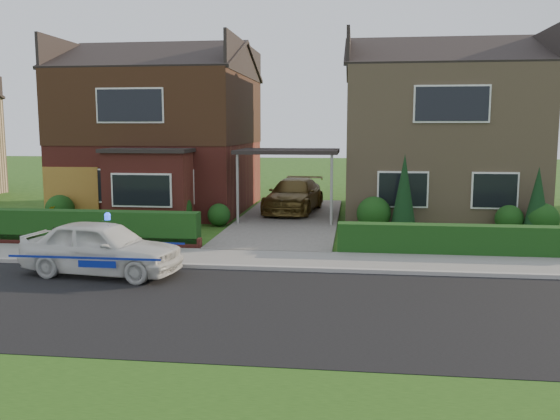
# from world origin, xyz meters

# --- Properties ---
(ground) EXTENTS (120.00, 120.00, 0.00)m
(ground) POSITION_xyz_m (0.00, 0.00, 0.00)
(ground) COLOR #1F4311
(ground) RESTS_ON ground
(road) EXTENTS (60.00, 6.00, 0.02)m
(road) POSITION_xyz_m (0.00, 0.00, 0.00)
(road) COLOR black
(road) RESTS_ON ground
(kerb) EXTENTS (60.00, 0.16, 0.12)m
(kerb) POSITION_xyz_m (0.00, 3.05, 0.06)
(kerb) COLOR #9E9993
(kerb) RESTS_ON ground
(sidewalk) EXTENTS (60.00, 2.00, 0.10)m
(sidewalk) POSITION_xyz_m (0.00, 4.10, 0.05)
(sidewalk) COLOR slate
(sidewalk) RESTS_ON ground
(driveway) EXTENTS (3.80, 12.00, 0.12)m
(driveway) POSITION_xyz_m (0.00, 11.00, 0.06)
(driveway) COLOR #666059
(driveway) RESTS_ON ground
(house_left) EXTENTS (7.50, 9.53, 7.25)m
(house_left) POSITION_xyz_m (-5.78, 13.90, 3.81)
(house_left) COLOR maroon
(house_left) RESTS_ON ground
(house_right) EXTENTS (7.50, 8.06, 7.25)m
(house_right) POSITION_xyz_m (5.80, 13.99, 3.66)
(house_right) COLOR #957A5B
(house_right) RESTS_ON ground
(carport_link) EXTENTS (3.80, 3.00, 2.77)m
(carport_link) POSITION_xyz_m (0.00, 10.95, 2.66)
(carport_link) COLOR black
(carport_link) RESTS_ON ground
(garage_door) EXTENTS (2.20, 0.10, 2.10)m
(garage_door) POSITION_xyz_m (-8.25, 9.96, 1.05)
(garage_door) COLOR brown
(garage_door) RESTS_ON ground
(dwarf_wall) EXTENTS (7.70, 0.25, 0.36)m
(dwarf_wall) POSITION_xyz_m (-5.80, 5.30, 0.18)
(dwarf_wall) COLOR maroon
(dwarf_wall) RESTS_ON ground
(hedge_left) EXTENTS (7.50, 0.55, 0.90)m
(hedge_left) POSITION_xyz_m (-5.80, 5.45, 0.00)
(hedge_left) COLOR black
(hedge_left) RESTS_ON ground
(hedge_right) EXTENTS (7.50, 0.55, 0.80)m
(hedge_right) POSITION_xyz_m (5.80, 5.35, 0.00)
(hedge_right) COLOR black
(hedge_right) RESTS_ON ground
(shrub_left_far) EXTENTS (1.08, 1.08, 1.08)m
(shrub_left_far) POSITION_xyz_m (-8.50, 9.50, 0.54)
(shrub_left_far) COLOR black
(shrub_left_far) RESTS_ON ground
(shrub_left_mid) EXTENTS (1.32, 1.32, 1.32)m
(shrub_left_mid) POSITION_xyz_m (-4.00, 9.30, 0.66)
(shrub_left_mid) COLOR black
(shrub_left_mid) RESTS_ON ground
(shrub_left_near) EXTENTS (0.84, 0.84, 0.84)m
(shrub_left_near) POSITION_xyz_m (-2.40, 9.60, 0.42)
(shrub_left_near) COLOR black
(shrub_left_near) RESTS_ON ground
(shrub_right_near) EXTENTS (1.20, 1.20, 1.20)m
(shrub_right_near) POSITION_xyz_m (3.20, 9.40, 0.60)
(shrub_right_near) COLOR black
(shrub_right_near) RESTS_ON ground
(shrub_right_mid) EXTENTS (0.96, 0.96, 0.96)m
(shrub_right_mid) POSITION_xyz_m (7.80, 9.50, 0.48)
(shrub_right_mid) COLOR black
(shrub_right_mid) RESTS_ON ground
(shrub_right_far) EXTENTS (1.08, 1.08, 1.08)m
(shrub_right_far) POSITION_xyz_m (8.80, 9.20, 0.54)
(shrub_right_far) COLOR black
(shrub_right_far) RESTS_ON ground
(conifer_a) EXTENTS (0.90, 0.90, 2.60)m
(conifer_a) POSITION_xyz_m (4.20, 9.20, 1.30)
(conifer_a) COLOR black
(conifer_a) RESTS_ON ground
(conifer_b) EXTENTS (0.90, 0.90, 2.20)m
(conifer_b) POSITION_xyz_m (8.60, 9.20, 1.10)
(conifer_b) COLOR black
(conifer_b) RESTS_ON ground
(police_car) EXTENTS (3.62, 4.10, 1.51)m
(police_car) POSITION_xyz_m (-3.59, 2.13, 0.67)
(police_car) COLOR silver
(police_car) RESTS_ON ground
(driveway_car) EXTENTS (2.44, 4.86, 1.35)m
(driveway_car) POSITION_xyz_m (0.02, 12.91, 0.80)
(driveway_car) COLOR brown
(driveway_car) RESTS_ON driveway
(potted_plant_a) EXTENTS (0.41, 0.30, 0.71)m
(potted_plant_a) POSITION_xyz_m (-5.33, 9.00, 0.36)
(potted_plant_a) COLOR gray
(potted_plant_a) RESTS_ON ground
(potted_plant_b) EXTENTS (0.48, 0.44, 0.70)m
(potted_plant_b) POSITION_xyz_m (-8.59, 9.00, 0.35)
(potted_plant_b) COLOR gray
(potted_plant_b) RESTS_ON ground
(potted_plant_c) EXTENTS (0.44, 0.44, 0.70)m
(potted_plant_c) POSITION_xyz_m (-3.89, 9.00, 0.35)
(potted_plant_c) COLOR gray
(potted_plant_c) RESTS_ON ground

